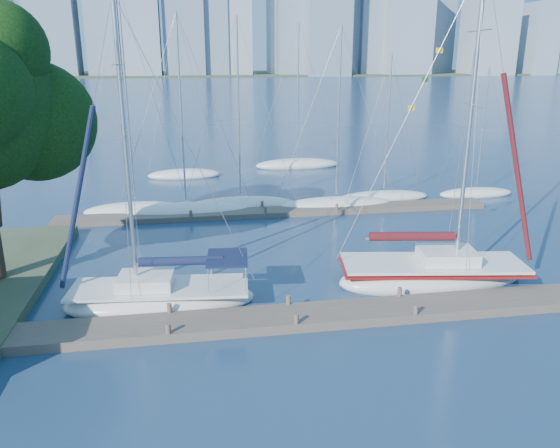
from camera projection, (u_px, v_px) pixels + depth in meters
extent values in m
plane|color=navy|center=(292.00, 322.00, 22.64)|extent=(700.00, 700.00, 0.00)
cube|color=brown|center=(292.00, 318.00, 22.58)|extent=(26.00, 2.00, 0.40)
cube|color=brown|center=(278.00, 212.00, 37.98)|extent=(30.00, 1.80, 0.36)
cube|color=#38472D|center=(193.00, 74.00, 324.23)|extent=(800.00, 100.00, 1.50)
sphere|color=black|center=(35.00, 121.00, 25.45)|extent=(5.57, 5.57, 5.57)
ellipsoid|color=silver|center=(161.00, 302.00, 23.96)|extent=(8.49, 3.47, 1.45)
cube|color=silver|center=(160.00, 287.00, 23.76)|extent=(7.86, 3.20, 0.12)
cube|color=silver|center=(146.00, 281.00, 23.62)|extent=(2.48, 1.97, 0.53)
cylinder|color=silver|center=(126.00, 151.00, 21.92)|extent=(0.17, 0.17, 11.91)
cylinder|color=silver|center=(181.00, 263.00, 23.50)|extent=(3.91, 0.46, 0.10)
cylinder|color=black|center=(181.00, 261.00, 23.47)|extent=(3.63, 0.72, 0.39)
cube|color=black|center=(227.00, 258.00, 23.58)|extent=(1.95, 2.46, 0.08)
ellipsoid|color=silver|center=(432.00, 278.00, 26.46)|extent=(9.66, 4.39, 1.63)
cube|color=silver|center=(433.00, 263.00, 26.24)|extent=(8.95, 4.05, 0.13)
cube|color=silver|center=(447.00, 256.00, 26.14)|extent=(2.88, 2.35, 0.60)
cylinder|color=silver|center=(470.00, 120.00, 24.25)|extent=(0.20, 0.20, 13.48)
cylinder|color=silver|center=(412.00, 239.00, 25.85)|extent=(4.38, 0.76, 0.11)
cylinder|color=#3F0D12|center=(412.00, 236.00, 25.82)|extent=(4.08, 1.03, 0.44)
cube|color=maroon|center=(433.00, 267.00, 26.29)|extent=(9.16, 4.20, 0.11)
ellipsoid|color=silver|center=(136.00, 210.00, 38.17)|extent=(7.13, 2.53, 1.17)
cylinder|color=silver|center=(127.00, 98.00, 35.89)|extent=(0.13, 0.13, 13.70)
ellipsoid|color=silver|center=(186.00, 211.00, 37.95)|extent=(8.96, 2.49, 1.20)
cylinder|color=silver|center=(181.00, 110.00, 35.90)|extent=(0.13, 0.13, 12.11)
ellipsoid|color=silver|center=(241.00, 205.00, 39.50)|extent=(8.34, 5.08, 1.20)
cylinder|color=silver|center=(238.00, 108.00, 37.46)|extent=(0.13, 0.13, 12.07)
ellipsoid|color=silver|center=(336.00, 205.00, 39.61)|extent=(8.66, 3.00, 1.16)
cylinder|color=silver|center=(339.00, 113.00, 37.67)|extent=(0.13, 0.13, 11.48)
ellipsoid|color=silver|center=(384.00, 197.00, 41.91)|extent=(7.33, 4.54, 0.99)
cylinder|color=silver|center=(388.00, 123.00, 40.25)|extent=(0.11, 0.11, 9.78)
ellipsoid|color=silver|center=(476.00, 194.00, 43.04)|extent=(6.33, 3.65, 0.94)
cylinder|color=silver|center=(483.00, 128.00, 41.52)|extent=(0.10, 0.10, 8.94)
ellipsoid|color=silver|center=(184.00, 175.00, 49.59)|extent=(6.90, 4.28, 1.11)
cylinder|color=silver|center=(180.00, 92.00, 47.40)|extent=(0.12, 0.12, 13.17)
ellipsoid|color=silver|center=(297.00, 165.00, 54.05)|extent=(8.48, 3.06, 1.26)
cylinder|color=silver|center=(298.00, 91.00, 51.96)|extent=(0.14, 0.14, 12.33)
cube|color=slate|center=(51.00, 20.00, 274.54)|extent=(23.67, 17.63, 55.32)
cube|color=gray|center=(104.00, 37.00, 300.80)|extent=(13.65, 17.61, 40.91)
cube|color=gray|center=(141.00, 34.00, 280.91)|extent=(19.27, 19.81, 42.06)
cube|color=slate|center=(184.00, 36.00, 286.09)|extent=(20.97, 16.86, 41.18)
cube|color=gray|center=(231.00, 6.00, 288.23)|extent=(20.14, 14.99, 71.55)
cube|color=gray|center=(283.00, 11.00, 307.65)|extent=(17.17, 17.46, 69.37)
cube|color=gray|center=(355.00, 25.00, 306.68)|extent=(15.32, 17.11, 54.19)
cube|color=gray|center=(407.00, 25.00, 296.48)|extent=(24.75, 18.80, 52.53)
cube|color=slate|center=(437.00, 30.00, 329.89)|extent=(15.49, 17.52, 50.29)
cube|color=gray|center=(488.00, 38.00, 305.18)|extent=(23.34, 23.94, 40.48)
cube|color=gray|center=(538.00, 39.00, 310.26)|extent=(14.93, 21.38, 39.01)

